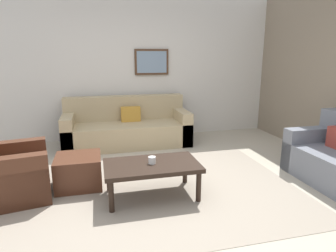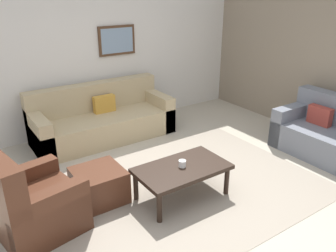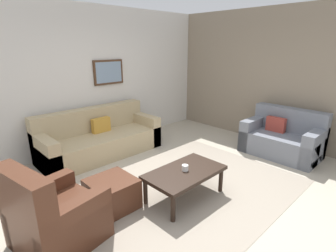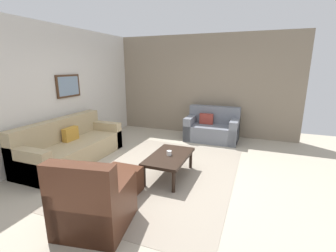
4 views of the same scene
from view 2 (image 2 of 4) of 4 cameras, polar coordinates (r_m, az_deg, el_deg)
ground_plane at (r=4.42m, az=1.88°, el=-10.57°), size 8.00×8.00×0.00m
rear_partition at (r=6.08m, az=-12.81°, el=12.41°), size 6.00×0.12×2.80m
stone_feature_panel at (r=6.07m, az=26.10°, el=10.70°), size 0.12×5.20×2.80m
area_rug at (r=4.41m, az=1.88°, el=-10.53°), size 3.53×2.50×0.01m
couch_main at (r=5.88m, az=-11.05°, el=1.00°), size 2.28×0.92×0.88m
couch_loveseat at (r=5.72m, az=24.98°, el=-1.32°), size 0.84×1.36×0.88m
armchair_leather at (r=3.86m, az=-21.94°, el=-12.37°), size 0.93×0.93×0.95m
ottoman at (r=4.21m, az=-11.36°, el=-9.61°), size 0.56×0.56×0.40m
coffee_table at (r=4.11m, az=2.35°, el=-7.41°), size 1.10×0.64×0.41m
cup at (r=4.07m, az=2.39°, el=-6.26°), size 0.09×0.09×0.08m
framed_artwork at (r=6.17m, az=-8.48°, el=13.88°), size 0.67×0.04×0.50m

